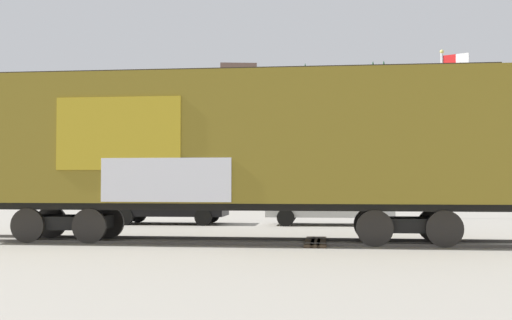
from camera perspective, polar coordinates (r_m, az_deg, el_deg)
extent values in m
plane|color=gray|center=(16.92, -1.24, -7.48)|extent=(260.00, 260.00, 0.00)
cube|color=#4C4742|center=(16.24, -2.52, -7.57)|extent=(59.97, 2.09, 0.08)
cube|color=#4C4742|center=(17.65, -1.79, -7.12)|extent=(59.97, 2.09, 0.08)
cube|color=#423323|center=(16.76, 5.42, -7.40)|extent=(0.32, 2.51, 0.07)
cube|color=#423323|center=(16.76, 5.98, -7.40)|extent=(0.32, 2.51, 0.07)
cube|color=#423323|center=(16.77, 4.89, -7.41)|extent=(0.32, 2.51, 0.07)
cube|color=olive|center=(16.91, -2.13, 1.87)|extent=(14.72, 3.22, 3.35)
cube|color=#2D2823|center=(17.12, -2.12, 7.88)|extent=(13.91, 0.86, 0.24)
cube|color=#B2931E|center=(16.21, -12.40, 2.38)|extent=(3.22, 0.14, 1.84)
cube|color=silver|center=(15.80, -8.20, -1.79)|extent=(3.31, 0.14, 1.10)
cube|color=black|center=(16.88, -2.13, -4.15)|extent=(14.39, 1.98, 0.20)
cube|color=black|center=(18.14, -16.55, -5.41)|extent=(2.14, 1.30, 0.36)
cylinder|color=black|center=(17.84, -19.98, -5.60)|extent=(0.92, 0.15, 0.92)
cylinder|color=black|center=(19.14, -18.06, -5.36)|extent=(0.92, 0.15, 0.92)
cylinder|color=black|center=(17.16, -14.86, -5.80)|extent=(0.92, 0.15, 0.92)
cylinder|color=black|center=(18.51, -13.24, -5.53)|extent=(0.92, 0.15, 0.92)
cube|color=black|center=(16.85, 13.42, -5.71)|extent=(2.14, 1.30, 0.36)
cylinder|color=black|center=(16.05, 10.71, -6.10)|extent=(0.92, 0.15, 0.92)
cylinder|color=black|center=(17.49, 10.35, -5.76)|extent=(0.92, 0.15, 0.92)
cylinder|color=black|center=(16.27, 16.72, -5.99)|extent=(0.92, 0.15, 0.92)
cylinder|color=black|center=(17.68, 15.88, -5.67)|extent=(0.92, 0.15, 0.92)
cylinder|color=silver|center=(28.93, 16.56, 2.13)|extent=(0.12, 0.12, 7.30)
sphere|color=#D8CC66|center=(29.43, 16.49, 9.39)|extent=(0.18, 0.18, 0.18)
cube|color=red|center=(29.16, 17.66, 8.45)|extent=(0.98, 0.57, 0.69)
cube|color=white|center=(29.08, 18.19, 8.49)|extent=(0.50, 0.31, 0.69)
cube|color=gray|center=(88.47, 3.36, 1.16)|extent=(152.01, 33.35, 12.92)
cube|color=#8C725B|center=(81.48, 17.85, 6.87)|extent=(4.68, 4.32, 2.19)
cube|color=brown|center=(79.82, -1.64, 7.36)|extent=(5.03, 4.86, 3.30)
cone|color=#193D23|center=(78.80, 10.56, 7.59)|extent=(1.74, 1.74, 3.49)
cone|color=#193D23|center=(79.11, 11.51, 7.58)|extent=(1.78, 1.78, 3.55)
cone|color=#193D23|center=(81.95, 4.48, 7.38)|extent=(2.01, 2.01, 4.02)
cube|color=black|center=(24.44, -7.85, -4.22)|extent=(4.41, 1.88, 0.68)
cube|color=#2D333D|center=(24.45, -8.12, -2.72)|extent=(2.03, 1.64, 0.59)
cylinder|color=black|center=(24.97, -4.07, -4.96)|extent=(0.65, 0.24, 0.64)
cylinder|color=black|center=(23.32, -4.79, -5.17)|extent=(0.65, 0.24, 0.64)
cylinder|color=black|center=(25.65, -10.63, -4.85)|extent=(0.65, 0.24, 0.64)
cylinder|color=black|center=(24.05, -11.78, -5.04)|extent=(0.65, 0.24, 0.64)
cube|color=#B7BABF|center=(23.82, 6.66, -4.27)|extent=(4.72, 1.98, 0.68)
cube|color=#2D333D|center=(23.80, 5.83, -2.60)|extent=(2.32, 1.73, 0.70)
cylinder|color=black|center=(24.79, 10.32, -4.96)|extent=(0.65, 0.24, 0.64)
cylinder|color=black|center=(23.03, 10.66, -5.19)|extent=(0.65, 0.24, 0.64)
cylinder|color=black|center=(24.75, 2.94, -4.99)|extent=(0.65, 0.24, 0.64)
cylinder|color=black|center=(22.99, 2.71, -5.22)|extent=(0.65, 0.24, 0.64)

